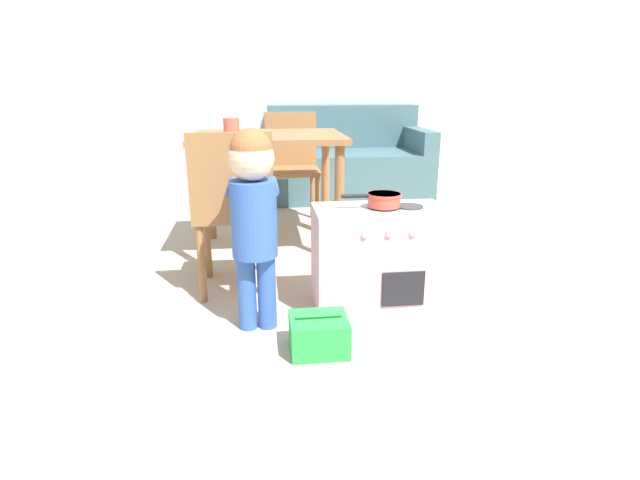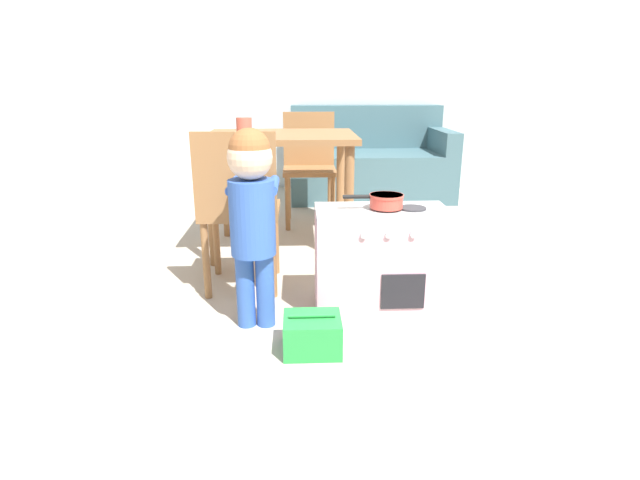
% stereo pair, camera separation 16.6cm
% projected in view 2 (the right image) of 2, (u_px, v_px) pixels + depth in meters
% --- Properties ---
extents(ground_plane, '(16.00, 16.00, 0.00)m').
position_uv_depth(ground_plane, '(369.00, 427.00, 1.56)').
color(ground_plane, '#B2A899').
extents(wall_back, '(10.00, 0.06, 2.60)m').
position_uv_depth(wall_back, '(318.00, 53.00, 4.80)').
color(wall_back, silver).
rests_on(wall_back, ground_plane).
extents(play_kitchen, '(0.60, 0.33, 0.49)m').
position_uv_depth(play_kitchen, '(381.00, 260.00, 2.32)').
color(play_kitchen, '#EAB2C6').
rests_on(play_kitchen, ground_plane).
extents(toy_pot, '(0.27, 0.15, 0.06)m').
position_uv_depth(toy_pot, '(386.00, 200.00, 2.24)').
color(toy_pot, '#E04C3D').
rests_on(toy_pot, play_kitchen).
extents(child_figure, '(0.22, 0.35, 0.86)m').
position_uv_depth(child_figure, '(252.00, 204.00, 2.06)').
color(child_figure, '#335BB7').
rests_on(child_figure, ground_plane).
extents(toy_basket, '(0.23, 0.20, 0.16)m').
position_uv_depth(toy_basket, '(312.00, 334.00, 1.99)').
color(toy_basket, green).
rests_on(toy_basket, ground_plane).
extents(dining_table, '(0.91, 0.71, 0.73)m').
position_uv_depth(dining_table, '(281.00, 154.00, 3.06)').
color(dining_table, olive).
rests_on(dining_table, ground_plane).
extents(dining_chair_near, '(0.39, 0.39, 0.82)m').
position_uv_depth(dining_chair_near, '(239.00, 207.00, 2.47)').
color(dining_chair_near, olive).
rests_on(dining_chair_near, ground_plane).
extents(dining_chair_far, '(0.39, 0.39, 0.82)m').
position_uv_depth(dining_chair_far, '(309.00, 165.00, 3.74)').
color(dining_chair_far, olive).
rests_on(dining_chair_far, ground_plane).
extents(couch, '(1.45, 0.86, 0.82)m').
position_uv_depth(couch, '(369.00, 163.00, 4.69)').
color(couch, '#426670').
rests_on(couch, ground_plane).
extents(cup_on_table, '(0.09, 0.09, 0.10)m').
position_uv_depth(cup_on_table, '(244.00, 126.00, 2.93)').
color(cup_on_table, '#D15B4C').
rests_on(cup_on_table, dining_table).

